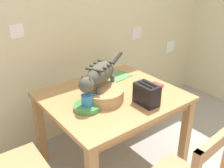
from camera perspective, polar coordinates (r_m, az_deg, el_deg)
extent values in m
cube|color=beige|center=(2.70, -9.77, 13.46)|extent=(4.58, 0.10, 2.50)
cube|color=white|center=(3.76, 12.62, 7.95)|extent=(0.15, 0.01, 0.15)
cube|color=white|center=(2.46, -20.09, 10.80)|extent=(0.12, 0.01, 0.12)
cube|color=white|center=(3.23, 5.43, 11.03)|extent=(0.14, 0.01, 0.14)
cube|color=tan|center=(2.24, 0.00, -2.72)|extent=(1.11, 0.97, 0.03)
cube|color=#A97948|center=(2.26, 0.00, -3.89)|extent=(1.03, 0.89, 0.07)
cube|color=tan|center=(2.50, 15.74, -10.66)|extent=(0.07, 0.07, 0.72)
cube|color=tan|center=(2.56, -15.33, -9.70)|extent=(0.07, 0.07, 0.72)
cube|color=tan|center=(3.00, 2.57, -3.21)|extent=(0.07, 0.07, 0.72)
ellipsoid|color=#4E4B3E|center=(2.11, -2.50, 2.45)|extent=(0.40, 0.31, 0.16)
cube|color=#2B2922|center=(2.16, -1.38, 4.87)|extent=(0.09, 0.14, 0.01)
cube|color=#2B2922|center=(2.11, -2.17, 4.31)|extent=(0.09, 0.14, 0.01)
cube|color=#2B2922|center=(2.06, -3.01, 3.72)|extent=(0.09, 0.14, 0.01)
cube|color=#2B2922|center=(2.00, -3.89, 3.09)|extent=(0.09, 0.14, 0.01)
cylinder|color=#4E4B3E|center=(2.05, -3.04, -2.71)|extent=(0.04, 0.04, 0.15)
cylinder|color=#4E4B3E|center=(2.09, -5.15, -2.23)|extent=(0.04, 0.04, 0.15)
cylinder|color=#4E4B3E|center=(2.26, 0.09, 0.10)|extent=(0.04, 0.04, 0.15)
cylinder|color=#4E4B3E|center=(2.29, -1.88, 0.49)|extent=(0.04, 0.04, 0.15)
sphere|color=#4E4B3E|center=(1.93, -5.63, -0.21)|extent=(0.12, 0.12, 0.12)
cone|color=#4E4B3E|center=(1.90, -4.84, 0.99)|extent=(0.04, 0.04, 0.05)
cone|color=#4E4B3E|center=(1.93, -6.53, 1.32)|extent=(0.04, 0.04, 0.05)
cylinder|color=#2B2922|center=(2.35, 0.83, 5.33)|extent=(0.23, 0.14, 0.09)
cylinder|color=#468A46|center=(2.02, -5.41, -4.99)|extent=(0.21, 0.21, 0.04)
cylinder|color=#3380BF|center=(1.99, -5.48, -3.48)|extent=(0.09, 0.09, 0.08)
torus|color=#3380BF|center=(2.02, -4.11, -2.90)|extent=(0.06, 0.01, 0.06)
cube|color=#559250|center=(2.58, 1.02, 1.74)|extent=(0.29, 0.24, 0.01)
cube|color=gold|center=(2.37, 8.80, -0.76)|extent=(0.18, 0.13, 0.01)
cube|color=red|center=(2.36, 9.01, -0.49)|extent=(0.18, 0.12, 0.01)
cylinder|color=tan|center=(2.12, -1.98, -2.37)|extent=(0.34, 0.34, 0.10)
cylinder|color=brown|center=(2.12, -1.99, -2.25)|extent=(0.28, 0.28, 0.08)
cube|color=black|center=(2.07, 7.57, -2.25)|extent=(0.12, 0.20, 0.17)
cube|color=black|center=(2.02, 7.26, -0.21)|extent=(0.02, 0.14, 0.01)
cube|color=black|center=(2.05, 8.14, 0.12)|extent=(0.02, 0.14, 0.01)
cube|color=#BF7D4E|center=(1.54, 21.99, -11.70)|extent=(0.42, 0.07, 0.08)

